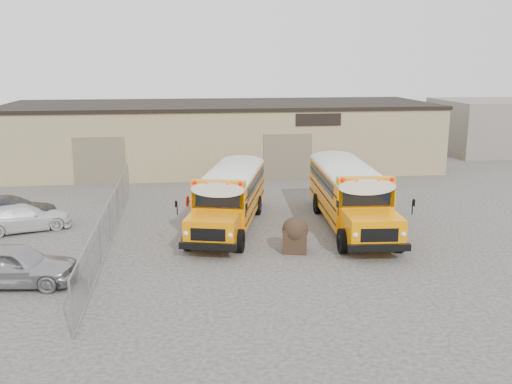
{
  "coord_description": "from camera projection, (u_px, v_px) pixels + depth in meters",
  "views": [
    {
      "loc": [
        -2.78,
        -21.23,
        7.69
      ],
      "look_at": [
        0.59,
        4.75,
        1.6
      ],
      "focal_mm": 40.0,
      "sensor_mm": 36.0,
      "label": 1
    }
  ],
  "objects": [
    {
      "name": "school_bus_right",
      "position": [
        327.0,
        166.0,
        32.88
      ],
      "size": [
        3.18,
        10.18,
        2.94
      ],
      "color": "#FA8C00",
      "rests_on": "ground"
    },
    {
      "name": "car_dark",
      "position": [
        9.0,
        212.0,
        26.86
      ],
      "size": [
        4.27,
        1.78,
        1.37
      ],
      "primitive_type": "imported",
      "rotation": [
        0.0,
        0.0,
        1.65
      ],
      "color": "black",
      "rests_on": "ground"
    },
    {
      "name": "distant_building_right",
      "position": [
        500.0,
        126.0,
        48.28
      ],
      "size": [
        10.0,
        8.0,
        4.4
      ],
      "primitive_type": "cube",
      "color": "gray",
      "rests_on": "ground"
    },
    {
      "name": "chainlink_fence",
      "position": [
        110.0,
        221.0,
        24.54
      ],
      "size": [
        0.07,
        18.07,
        1.81
      ],
      "color": "gray",
      "rests_on": "ground"
    },
    {
      "name": "car_white",
      "position": [
        24.0,
        218.0,
        26.18
      ],
      "size": [
        4.52,
        3.01,
        1.22
      ],
      "primitive_type": "imported",
      "rotation": [
        0.0,
        0.0,
        1.91
      ],
      "color": "silver",
      "rests_on": "ground"
    },
    {
      "name": "car_silver",
      "position": [
        13.0,
        265.0,
        19.78
      ],
      "size": [
        4.54,
        2.26,
        1.49
      ],
      "primitive_type": "imported",
      "rotation": [
        0.0,
        0.0,
        1.45
      ],
      "color": "#A9A9AD",
      "rests_on": "ground"
    },
    {
      "name": "warehouse",
      "position": [
        221.0,
        135.0,
        41.37
      ],
      "size": [
        30.2,
        10.2,
        4.67
      ],
      "color": "tan",
      "rests_on": "ground"
    },
    {
      "name": "ground",
      "position": [
        257.0,
        259.0,
        22.59
      ],
      "size": [
        120.0,
        120.0,
        0.0
      ],
      "primitive_type": "plane",
      "color": "#363331",
      "rests_on": "ground"
    },
    {
      "name": "school_bus_left",
      "position": [
        247.0,
        169.0,
        32.44
      ],
      "size": [
        4.59,
        9.7,
        2.76
      ],
      "color": "orange",
      "rests_on": "ground"
    },
    {
      "name": "tarp_bundle",
      "position": [
        295.0,
        234.0,
        23.24
      ],
      "size": [
        1.15,
        1.08,
        1.46
      ],
      "color": "black",
      "rests_on": "ground"
    }
  ]
}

